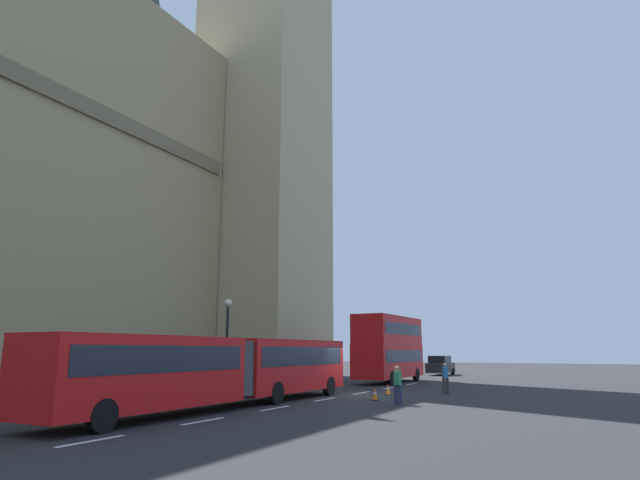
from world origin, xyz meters
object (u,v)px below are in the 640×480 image
(sedan_lead, at_px, (441,365))
(pedestrian_by_kerb, at_px, (445,377))
(street_lamp, at_px, (227,338))
(traffic_cone_west, at_px, (375,394))
(traffic_cone_middle, at_px, (388,390))
(pedestrian_near_cones, at_px, (398,384))
(clock_tower, at_px, (267,22))
(articulated_bus, at_px, (227,365))
(double_decker_bus, at_px, (389,346))

(sedan_lead, height_order, pedestrian_by_kerb, sedan_lead)
(pedestrian_by_kerb, bearing_deg, street_lamp, 117.39)
(traffic_cone_west, relative_size, pedestrian_by_kerb, 0.34)
(traffic_cone_middle, xyz_separation_m, street_lamp, (-3.59, 8.32, 2.77))
(pedestrian_near_cones, bearing_deg, traffic_cone_west, 48.85)
(traffic_cone_middle, relative_size, street_lamp, 0.11)
(sedan_lead, distance_m, pedestrian_by_kerb, 23.28)
(traffic_cone_middle, xyz_separation_m, pedestrian_by_kerb, (2.08, -2.63, 0.63))
(traffic_cone_west, bearing_deg, clock_tower, 46.86)
(clock_tower, bearing_deg, sedan_lead, -53.16)
(sedan_lead, height_order, traffic_cone_west, sedan_lead)
(clock_tower, height_order, articulated_bus, clock_tower)
(pedestrian_by_kerb, bearing_deg, articulated_bus, 150.80)
(sedan_lead, relative_size, traffic_cone_middle, 7.59)
(traffic_cone_west, xyz_separation_m, street_lamp, (-0.33, 8.82, 2.77))
(sedan_lead, xyz_separation_m, pedestrian_near_cones, (-29.28, -5.88, -0.00))
(articulated_bus, distance_m, double_decker_bus, 20.11)
(clock_tower, distance_m, pedestrian_near_cones, 44.93)
(sedan_lead, xyz_separation_m, street_lamp, (-28.09, 4.68, 2.14))
(traffic_cone_west, bearing_deg, pedestrian_by_kerb, -21.64)
(articulated_bus, xyz_separation_m, pedestrian_by_kerb, (11.52, -6.44, -0.83))
(pedestrian_by_kerb, bearing_deg, traffic_cone_west, 158.36)
(traffic_cone_middle, xyz_separation_m, pedestrian_near_cones, (-4.78, -2.24, 0.63))
(sedan_lead, relative_size, pedestrian_by_kerb, 2.60)
(traffic_cone_middle, distance_m, pedestrian_by_kerb, 3.41)
(articulated_bus, relative_size, double_decker_bus, 2.02)
(clock_tower, xyz_separation_m, articulated_bus, (-23.33, -13.99, -34.79))
(street_lamp, bearing_deg, clock_tower, 28.48)
(sedan_lead, relative_size, street_lamp, 0.83)
(double_decker_bus, relative_size, pedestrian_by_kerb, 5.34)
(clock_tower, xyz_separation_m, pedestrian_near_cones, (-18.67, -20.04, -35.62))
(clock_tower, relative_size, pedestrian_by_kerb, 41.07)
(clock_tower, height_order, traffic_cone_west, clock_tower)
(street_lamp, bearing_deg, double_decker_bus, -17.55)
(traffic_cone_west, distance_m, street_lamp, 9.25)
(clock_tower, distance_m, traffic_cone_middle, 42.71)
(traffic_cone_west, bearing_deg, articulated_bus, 145.04)
(articulated_bus, height_order, double_decker_bus, double_decker_bus)
(sedan_lead, bearing_deg, pedestrian_by_kerb, -164.39)
(articulated_bus, height_order, pedestrian_near_cones, articulated_bus)
(articulated_bus, bearing_deg, street_lamp, 37.62)
(double_decker_bus, distance_m, pedestrian_near_cones, 16.68)
(articulated_bus, relative_size, pedestrian_by_kerb, 10.80)
(clock_tower, height_order, pedestrian_near_cones, clock_tower)
(articulated_bus, relative_size, pedestrian_near_cones, 10.80)
(traffic_cone_west, distance_m, traffic_cone_middle, 3.30)
(clock_tower, xyz_separation_m, pedestrian_by_kerb, (-11.81, -20.43, -35.62))
(traffic_cone_west, xyz_separation_m, traffic_cone_middle, (3.26, 0.51, 0.00))
(articulated_bus, distance_m, traffic_cone_west, 7.67)
(clock_tower, bearing_deg, pedestrian_by_kerb, -120.03)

